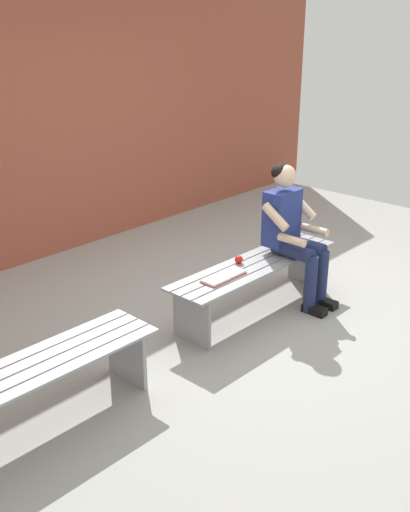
# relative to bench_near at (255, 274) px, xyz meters

# --- Properties ---
(ground_plane) EXTENTS (10.00, 7.00, 0.04)m
(ground_plane) POSITION_rel_bench_near_xyz_m (1.17, 1.00, -0.37)
(ground_plane) COLOR #9E9E99
(brick_wall) EXTENTS (9.50, 0.24, 2.73)m
(brick_wall) POSITION_rel_bench_near_xyz_m (0.50, -2.58, 1.01)
(brick_wall) COLOR #9E4C38
(brick_wall) RESTS_ON ground
(bench_near) EXTENTS (1.84, 0.47, 0.45)m
(bench_near) POSITION_rel_bench_near_xyz_m (0.00, 0.00, 0.00)
(bench_near) COLOR gray
(bench_near) RESTS_ON ground
(bench_far) EXTENTS (1.92, 0.47, 0.45)m
(bench_far) POSITION_rel_bench_near_xyz_m (2.33, 0.00, 0.00)
(bench_far) COLOR gray
(bench_far) RESTS_ON ground
(person_seated) EXTENTS (0.50, 0.69, 1.26)m
(person_seated) POSITION_rel_bench_near_xyz_m (-0.39, 0.10, 0.34)
(person_seated) COLOR navy
(person_seated) RESTS_ON ground
(apple) EXTENTS (0.07, 0.07, 0.07)m
(apple) POSITION_rel_bench_near_xyz_m (0.11, -0.10, 0.14)
(apple) COLOR red
(apple) RESTS_ON bench_near
(book_open) EXTENTS (0.41, 0.17, 0.02)m
(book_open) POSITION_rel_bench_near_xyz_m (0.43, -0.00, 0.11)
(book_open) COLOR white
(book_open) RESTS_ON bench_near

